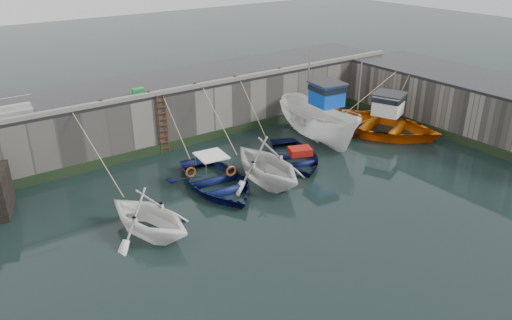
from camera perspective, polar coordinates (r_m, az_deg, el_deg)
ground at (r=20.93m, az=6.94°, el=-6.58°), size 120.00×120.00×0.00m
quay_back at (r=29.83m, az=-9.29°, el=6.03°), size 30.00×5.00×3.00m
quay_right at (r=32.42m, az=23.42°, el=5.81°), size 5.00×15.00×3.00m
road_back at (r=29.38m, az=-9.50°, el=8.96°), size 30.00×5.00×0.16m
road_right at (r=32.01m, az=23.89°, el=8.48°), size 5.00×15.00×0.16m
kerb_back at (r=27.32m, az=-7.26°, el=8.33°), size 30.00×0.30×0.20m
algae_back at (r=28.13m, az=-6.76°, el=2.34°), size 30.00×0.08×0.50m
algae_right at (r=30.74m, az=20.51°, el=2.85°), size 0.08×15.00×0.50m
ladder at (r=26.78m, az=-10.58°, el=4.02°), size 0.51×0.08×3.20m
boat_near_white at (r=20.23m, az=-12.03°, el=-8.17°), size 4.67×5.04×2.19m
boat_near_white_rope at (r=24.17m, az=-16.76°, el=-3.05°), size 0.04×5.23×3.10m
boat_near_blue at (r=23.27m, az=-4.48°, el=-3.11°), size 4.47×5.86×1.13m
boat_near_blue_rope at (r=26.34m, az=-8.90°, el=0.05°), size 0.04×3.77×3.10m
boat_near_blacktrim at (r=23.71m, az=1.18°, el=-2.49°), size 4.27×4.89×2.50m
boat_near_blacktrim_rope at (r=26.94m, az=-4.32°, el=0.86°), size 0.04×4.45×3.10m
boat_near_navy at (r=25.99m, az=4.41°, el=-0.06°), size 4.87×5.65×0.98m
boat_near_navy_rope at (r=28.72m, az=-0.39°, el=2.45°), size 0.04×3.61×3.10m
boat_far_white at (r=28.44m, az=7.24°, el=4.36°), size 3.27×6.90×5.57m
boat_far_orange at (r=30.36m, az=13.60°, el=4.01°), size 7.89×9.07×4.57m
fish_crate at (r=26.77m, az=-13.30°, el=7.66°), size 0.64×0.43×0.31m
railing at (r=25.60m, az=-25.96°, el=5.19°), size 1.60×1.05×1.00m
bollard_a at (r=25.51m, az=-17.29°, el=6.36°), size 0.18×0.18×0.28m
bollard_b at (r=26.35m, az=-12.16°, el=7.47°), size 0.18×0.18×0.28m
bollard_c at (r=27.48m, az=-7.00°, el=8.52°), size 0.18×0.18×0.28m
bollard_d at (r=28.77m, az=-2.43°, el=9.40°), size 0.18×0.18×0.28m
bollard_e at (r=30.59m, az=2.66°, el=10.29°), size 0.18×0.18×0.28m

